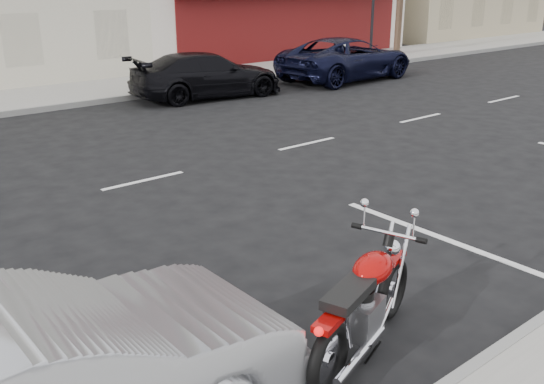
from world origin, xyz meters
The scene contains 5 objects.
ground centered at (0.00, 0.00, 0.00)m, with size 120.00×120.00×0.00m, color black.
fire_hydrant centered at (12.00, 8.50, 0.53)m, with size 0.20×0.20×0.72m.
motorcycle centered at (-2.15, -5.82, 0.50)m, with size 2.09×0.95×1.09m.
suv_far centered at (9.02, 5.56, 0.74)m, with size 2.44×5.29×1.47m, color black.
car_far centered at (3.34, 5.88, 0.67)m, with size 1.89×4.65×1.35m, color black.
Camera 1 is at (-6.79, -9.39, 3.46)m, focal length 40.00 mm.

